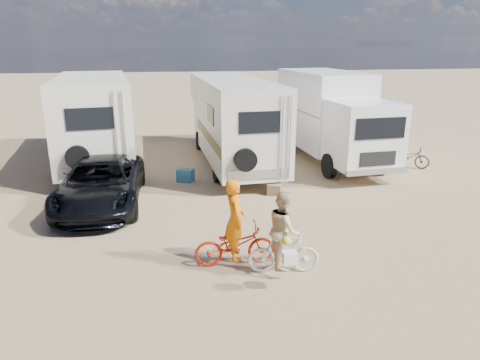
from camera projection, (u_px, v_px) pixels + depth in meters
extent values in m
plane|color=tan|center=(264.00, 227.00, 11.97)|extent=(140.00, 140.00, 0.00)
imported|color=black|center=(101.00, 183.00, 13.38)|extent=(2.47, 5.19, 1.43)
imported|color=red|center=(235.00, 245.00, 9.82)|extent=(1.83, 0.64, 0.96)
imported|color=beige|center=(283.00, 253.00, 9.47)|extent=(1.60, 0.64, 0.94)
imported|color=orange|center=(235.00, 227.00, 9.69)|extent=(0.44, 0.67, 1.84)
imported|color=#CBAF84|center=(284.00, 237.00, 9.36)|extent=(0.75, 0.90, 1.70)
imported|color=#252724|center=(408.00, 157.00, 17.63)|extent=(1.69, 1.48, 0.88)
cube|color=#2D698A|center=(185.00, 175.00, 15.88)|extent=(0.69, 0.61, 0.46)
cube|color=#836547|center=(274.00, 189.00, 14.54)|extent=(0.57, 0.57, 0.36)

